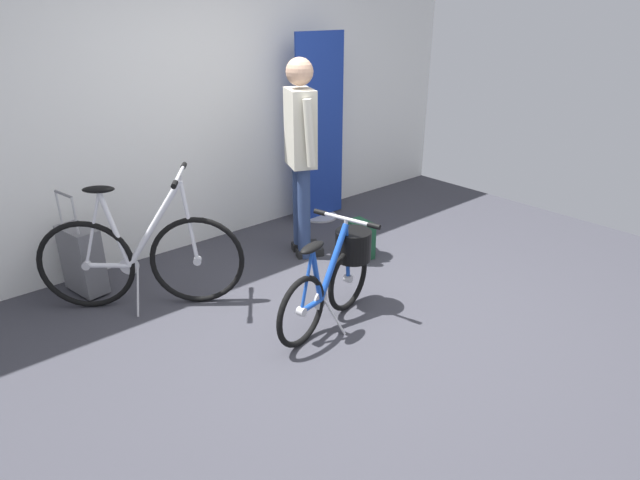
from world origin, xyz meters
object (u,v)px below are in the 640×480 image
folding_bike_foreground (337,271)px  backpack_on_floor (360,240)px  display_bike_left (142,258)px  rolling_suitcase (82,259)px  floor_banner_stand (320,139)px  visitor_near_wall (301,147)px

folding_bike_foreground → backpack_on_floor: 1.07m
display_bike_left → rolling_suitcase: (-0.27, 0.49, -0.10)m
display_bike_left → backpack_on_floor: display_bike_left is taller
floor_banner_stand → folding_bike_foreground: bearing=-127.8°
display_bike_left → folding_bike_foreground: bearing=-48.4°
display_bike_left → rolling_suitcase: display_bike_left is taller
floor_banner_stand → backpack_on_floor: bearing=-110.9°
floor_banner_stand → visitor_near_wall: floor_banner_stand is taller
folding_bike_foreground → display_bike_left: 1.43m
folding_bike_foreground → rolling_suitcase: rolling_suitcase is taller
visitor_near_wall → backpack_on_floor: visitor_near_wall is taller
floor_banner_stand → display_bike_left: size_ratio=1.51×
rolling_suitcase → floor_banner_stand: bearing=0.5°
display_bike_left → visitor_near_wall: visitor_near_wall is taller
floor_banner_stand → rolling_suitcase: bearing=-179.5°
visitor_near_wall → folding_bike_foreground: bearing=-116.8°
folding_bike_foreground → backpack_on_floor: (0.85, 0.61, -0.20)m
floor_banner_stand → rolling_suitcase: size_ratio=2.23×
floor_banner_stand → display_bike_left: 2.28m
floor_banner_stand → folding_bike_foreground: (-1.22, -1.58, -0.47)m
floor_banner_stand → display_bike_left: (-2.17, -0.51, -0.45)m
floor_banner_stand → backpack_on_floor: 1.24m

